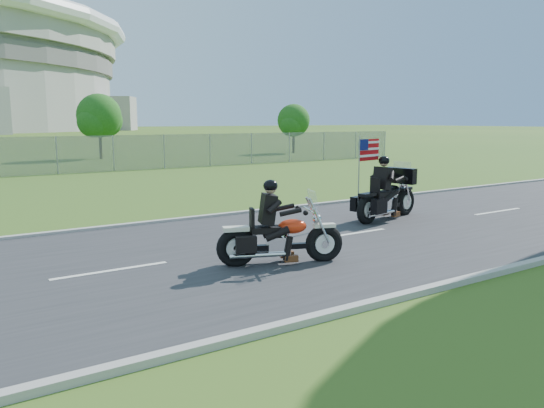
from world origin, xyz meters
TOP-DOWN VIEW (x-y plane):
  - ground at (0.00, 0.00)m, footprint 420.00×420.00m
  - road at (0.00, 0.00)m, footprint 120.00×8.00m
  - curb_north at (0.00, 4.05)m, footprint 120.00×0.18m
  - curb_south at (0.00, -4.05)m, footprint 120.00×0.18m
  - tree_fence_near at (6.04, 30.04)m, footprint 3.52×3.28m
  - tree_fence_far at (22.04, 28.03)m, footprint 3.08×2.87m
  - motorcycle_lead at (0.96, -1.28)m, footprint 2.47×1.22m
  - motorcycle_follow at (6.20, 1.00)m, footprint 2.77×1.15m

SIDE VIEW (x-z plane):
  - ground at x=0.00m, z-range 0.00..0.00m
  - road at x=0.00m, z-range 0.00..0.04m
  - curb_north at x=0.00m, z-range -0.01..0.11m
  - curb_south at x=0.00m, z-range -0.01..0.11m
  - motorcycle_lead at x=0.96m, z-range -0.32..1.41m
  - motorcycle_follow at x=6.20m, z-range -0.53..1.80m
  - tree_fence_far at x=22.04m, z-range 0.54..4.74m
  - tree_fence_near at x=6.04m, z-range 0.60..5.35m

